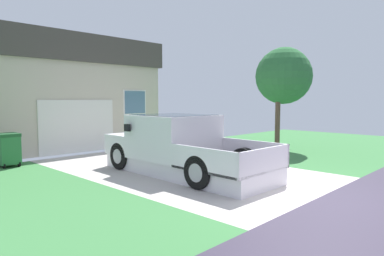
{
  "coord_description": "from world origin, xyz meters",
  "views": [
    {
      "loc": [
        -7.12,
        -3.11,
        2.11
      ],
      "look_at": [
        0.02,
        3.8,
        1.28
      ],
      "focal_mm": 32.44,
      "sensor_mm": 36.0,
      "label": 1
    }
  ],
  "objects_px": {
    "person_with_hat": "(212,138)",
    "handbag": "(218,163)",
    "house_with_garage": "(45,93)",
    "neighbor_tree": "(284,75)",
    "wheeled_trash_bin": "(8,149)",
    "pickup_truck": "(176,146)"
  },
  "relations": [
    {
      "from": "handbag",
      "to": "wheeled_trash_bin",
      "type": "xyz_separation_m",
      "value": [
        -4.47,
        4.84,
        0.44
      ]
    },
    {
      "from": "pickup_truck",
      "to": "person_with_hat",
      "type": "xyz_separation_m",
      "value": [
        1.27,
        -0.27,
        0.16
      ]
    },
    {
      "from": "person_with_hat",
      "to": "neighbor_tree",
      "type": "bearing_deg",
      "value": -173.28
    },
    {
      "from": "handbag",
      "to": "neighbor_tree",
      "type": "distance_m",
      "value": 5.63
    },
    {
      "from": "house_with_garage",
      "to": "wheeled_trash_bin",
      "type": "xyz_separation_m",
      "value": [
        -3.06,
        -4.33,
        -1.82
      ]
    },
    {
      "from": "handbag",
      "to": "wheeled_trash_bin",
      "type": "relative_size",
      "value": 0.4
    },
    {
      "from": "person_with_hat",
      "to": "handbag",
      "type": "distance_m",
      "value": 0.81
    },
    {
      "from": "pickup_truck",
      "to": "house_with_garage",
      "type": "distance_m",
      "value": 8.88
    },
    {
      "from": "handbag",
      "to": "wheeled_trash_bin",
      "type": "distance_m",
      "value": 6.6
    },
    {
      "from": "person_with_hat",
      "to": "house_with_garage",
      "type": "xyz_separation_m",
      "value": [
        -1.29,
        9.0,
        1.48
      ]
    },
    {
      "from": "wheeled_trash_bin",
      "to": "pickup_truck",
      "type": "bearing_deg",
      "value": -54.98
    },
    {
      "from": "person_with_hat",
      "to": "neighbor_tree",
      "type": "relative_size",
      "value": 0.39
    },
    {
      "from": "pickup_truck",
      "to": "wheeled_trash_bin",
      "type": "xyz_separation_m",
      "value": [
        -3.08,
        4.4,
        -0.18
      ]
    },
    {
      "from": "handbag",
      "to": "house_with_garage",
      "type": "xyz_separation_m",
      "value": [
        -1.41,
        9.17,
        2.26
      ]
    },
    {
      "from": "pickup_truck",
      "to": "wheeled_trash_bin",
      "type": "distance_m",
      "value": 5.38
    },
    {
      "from": "pickup_truck",
      "to": "person_with_hat",
      "type": "height_order",
      "value": "pickup_truck"
    },
    {
      "from": "person_with_hat",
      "to": "neighbor_tree",
      "type": "height_order",
      "value": "neighbor_tree"
    },
    {
      "from": "handbag",
      "to": "person_with_hat",
      "type": "bearing_deg",
      "value": 125.6
    },
    {
      "from": "neighbor_tree",
      "to": "house_with_garage",
      "type": "bearing_deg",
      "value": 125.31
    },
    {
      "from": "neighbor_tree",
      "to": "wheeled_trash_bin",
      "type": "bearing_deg",
      "value": 154.62
    },
    {
      "from": "house_with_garage",
      "to": "neighbor_tree",
      "type": "bearing_deg",
      "value": -54.69
    },
    {
      "from": "wheeled_trash_bin",
      "to": "neighbor_tree",
      "type": "bearing_deg",
      "value": -25.38
    }
  ]
}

